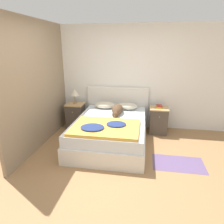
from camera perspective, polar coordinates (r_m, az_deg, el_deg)
ground_plane at (r=3.59m, az=-1.28°, el=-16.16°), size 16.00×16.00×0.00m
wall_back at (r=5.13m, az=3.16°, el=9.76°), size 9.00×0.06×2.55m
wall_side_left at (r=4.58m, az=-19.00°, el=7.78°), size 0.06×3.10×2.55m
bed at (r=4.34m, az=-0.46°, el=-5.62°), size 1.50×2.06×0.55m
headboard at (r=5.23m, az=1.55°, el=1.75°), size 1.58×0.06×1.05m
nightstand_left at (r=5.27m, az=-10.36°, el=-0.98°), size 0.44×0.43×0.64m
nightstand_right at (r=4.98m, az=13.11°, el=-2.31°), size 0.44×0.43×0.64m
pillow_left at (r=5.01m, az=-1.98°, el=2.01°), size 0.52×0.37×0.15m
pillow_right at (r=4.93m, az=4.31°, el=1.71°), size 0.52×0.37×0.15m
quilt at (r=3.75m, az=-2.00°, el=-4.34°), size 1.25×0.95×0.10m
dog at (r=4.56m, az=1.51°, el=0.62°), size 0.24×0.74×0.21m
book_stack at (r=4.88m, az=13.34°, el=1.54°), size 0.16×0.22×0.06m
table_lamp at (r=5.13m, az=-10.64°, el=5.45°), size 0.22×0.22×0.37m
rug at (r=3.94m, az=18.40°, el=-13.80°), size 0.92×0.56×0.00m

